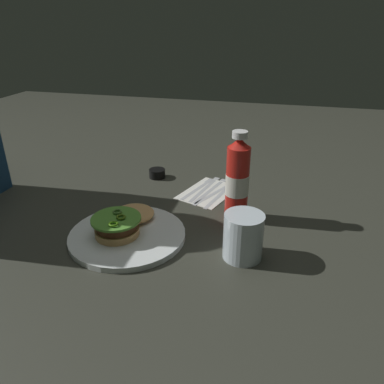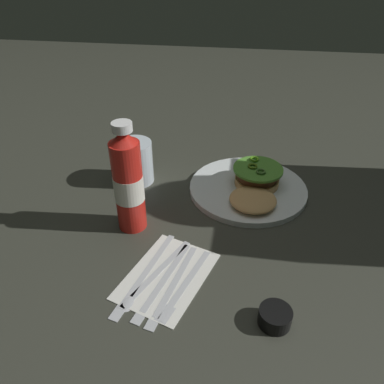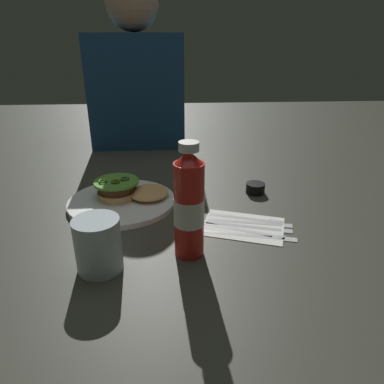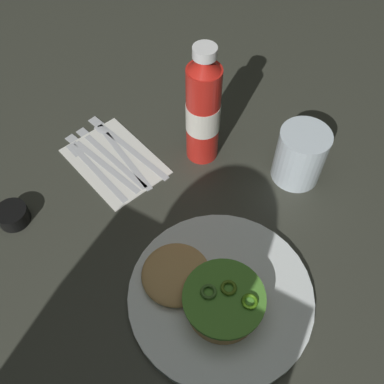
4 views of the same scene
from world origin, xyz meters
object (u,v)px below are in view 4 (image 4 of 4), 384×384
object	(u,v)px
butter_knife	(122,142)
steak_knife	(106,152)
dinner_plate	(221,295)
burger_sandwich	(205,292)
fork_utensil	(91,165)
table_knife	(97,158)
water_glass	(300,155)
ketchup_bottle	(203,111)
spoon_utensil	(115,145)
condiment_cup	(13,215)
napkin	(115,161)

from	to	relation	value
butter_knife	steak_knife	bearing A→B (deg)	73.66
dinner_plate	steak_knife	world-z (taller)	dinner_plate
burger_sandwich	fork_utensil	bearing A→B (deg)	-21.72
table_knife	fork_utensil	bearing A→B (deg)	94.26
water_glass	fork_utensil	bearing A→B (deg)	27.26
ketchup_bottle	spoon_utensil	distance (m)	0.20
spoon_utensil	water_glass	bearing A→B (deg)	-161.36
ketchup_bottle	condiment_cup	world-z (taller)	ketchup_bottle
steak_knife	burger_sandwich	bearing A→B (deg)	152.00
dinner_plate	spoon_utensil	distance (m)	0.36
burger_sandwich	fork_utensil	distance (m)	0.34
spoon_utensil	steak_knife	size ratio (longest dim) A/B	0.93
ketchup_bottle	condiment_cup	bearing A→B (deg)	55.05
spoon_utensil	condiment_cup	bearing A→B (deg)	77.08
water_glass	spoon_utensil	distance (m)	0.35
water_glass	table_knife	xyz separation A→B (m)	(0.34, 0.16, -0.05)
napkin	spoon_utensil	size ratio (longest dim) A/B	1.01
fork_utensil	napkin	bearing A→B (deg)	-133.78
water_glass	butter_knife	size ratio (longest dim) A/B	0.48
burger_sandwich	fork_utensil	world-z (taller)	burger_sandwich
dinner_plate	butter_knife	distance (m)	0.36
dinner_plate	water_glass	world-z (taller)	water_glass
dinner_plate	table_knife	bearing A→B (deg)	-20.78
condiment_cup	fork_utensil	xyz separation A→B (m)	(-0.04, -0.16, -0.01)
butter_knife	dinner_plate	bearing A→B (deg)	149.72
burger_sandwich	ketchup_bottle	size ratio (longest dim) A/B	0.82
napkin	steak_knife	world-z (taller)	steak_knife
condiment_cup	fork_utensil	world-z (taller)	condiment_cup
napkin	spoon_utensil	bearing A→B (deg)	-56.28
water_glass	spoon_utensil	size ratio (longest dim) A/B	0.57
butter_knife	table_knife	world-z (taller)	same
condiment_cup	napkin	size ratio (longest dim) A/B	0.29
steak_knife	spoon_utensil	bearing A→B (deg)	-98.96
napkin	spoon_utensil	world-z (taller)	spoon_utensil
napkin	fork_utensil	xyz separation A→B (m)	(0.03, 0.03, 0.00)
napkin	steak_knife	xyz separation A→B (m)	(0.02, -0.01, 0.00)
condiment_cup	table_knife	size ratio (longest dim) A/B	0.27
fork_utensil	water_glass	bearing A→B (deg)	-152.74
dinner_plate	fork_utensil	bearing A→B (deg)	-18.00
water_glass	steak_knife	distance (m)	0.36
burger_sandwich	fork_utensil	xyz separation A→B (m)	(0.31, -0.12, -0.03)
dinner_plate	napkin	bearing A→B (deg)	-24.85
fork_utensil	dinner_plate	bearing A→B (deg)	162.00
dinner_plate	water_glass	xyz separation A→B (m)	(-0.01, -0.28, 0.05)
burger_sandwich	napkin	distance (m)	0.32
fork_utensil	condiment_cup	bearing A→B (deg)	75.27
water_glass	burger_sandwich	bearing A→B (deg)	84.93
steak_knife	condiment_cup	bearing A→B (deg)	76.59
butter_knife	spoon_utensil	bearing A→B (deg)	61.03
napkin	fork_utensil	distance (m)	0.04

